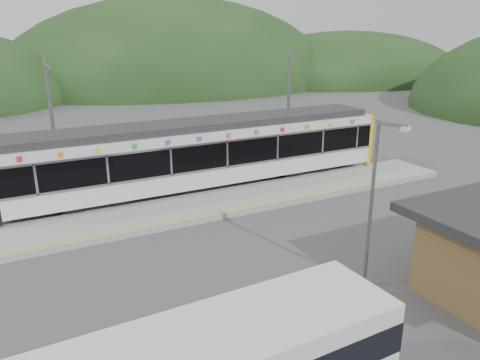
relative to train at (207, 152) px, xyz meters
name	(u,v)px	position (x,y,z in m)	size (l,w,h in m)	color
ground	(260,229)	(-0.19, -6.00, -2.06)	(120.00, 120.00, 0.00)	#4C4C4F
hills	(306,177)	(6.00, -0.71, -2.06)	(146.00, 149.00, 26.00)	#1E3D19
platform	(226,202)	(-0.19, -2.70, -1.91)	(26.00, 3.20, 0.30)	#9E9E99
yellow_line	(238,208)	(-0.19, -4.00, -1.76)	(26.00, 0.10, 0.01)	yellow
train	(207,152)	(0.00, 0.00, 0.00)	(20.44, 3.01, 3.74)	black
catenary_mast_west	(53,126)	(-7.19, 2.56, 1.58)	(0.18, 1.80, 7.00)	slate
catenary_mast_east	(289,106)	(6.81, 2.56, 1.58)	(0.18, 1.80, 7.00)	slate
lamp_post	(375,192)	(0.62, -11.78, 1.33)	(0.44, 1.06, 5.67)	slate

